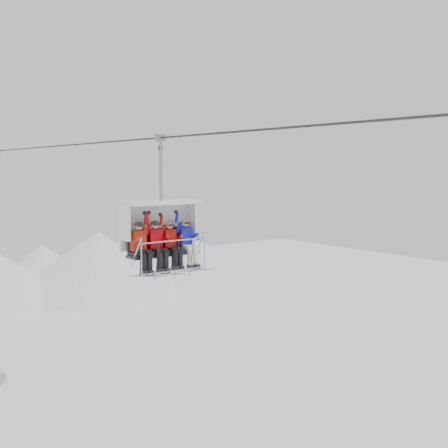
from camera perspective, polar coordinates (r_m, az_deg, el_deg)
haul_cable at (r=14.26m, az=0.00°, el=9.26°), size 0.06×50.00×0.06m
chairlift_carrier at (r=16.91m, az=-6.60°, el=-0.25°), size 2.37×1.17×3.98m
skier_far_left at (r=16.28m, az=-8.49°, el=-2.15°), size 0.41×1.69×1.62m
skier_center_left at (r=16.56m, az=-6.86°, el=-2.00°), size 0.40×1.69×1.61m
skier_center_right at (r=16.82m, az=-5.37°, el=-1.96°), size 0.38×1.69×1.53m
skier_far_right at (r=17.13m, az=-3.80°, el=-1.74°), size 0.40×1.69×1.59m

